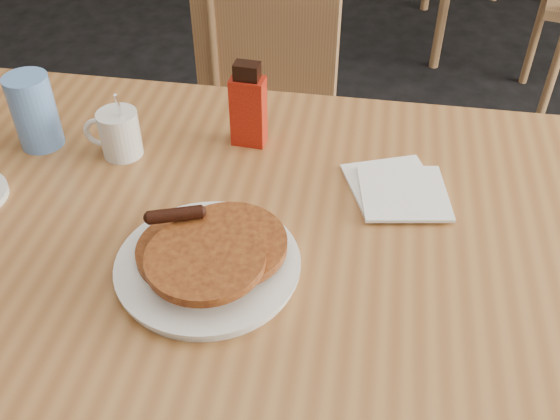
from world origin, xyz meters
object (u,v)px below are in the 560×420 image
object	(u,v)px
main_table	(211,236)
blue_tumbler	(34,112)
pancake_plate	(208,258)
syrup_bottle	(248,107)
chair_main_far	(261,107)
coffee_mug	(119,133)

from	to	relation	value
main_table	blue_tumbler	world-z (taller)	blue_tumbler
pancake_plate	syrup_bottle	size ratio (longest dim) A/B	1.68
blue_tumbler	chair_main_far	bearing A→B (deg)	56.56
chair_main_far	syrup_bottle	size ratio (longest dim) A/B	5.35
pancake_plate	coffee_mug	size ratio (longest dim) A/B	2.01
coffee_mug	blue_tumbler	size ratio (longest dim) A/B	0.98
chair_main_far	blue_tumbler	xyz separation A→B (m)	(-0.35, -0.53, 0.29)
main_table	pancake_plate	distance (m)	0.13
main_table	chair_main_far	xyz separation A→B (m)	(-0.01, 0.71, -0.18)
chair_main_far	coffee_mug	xyz separation A→B (m)	(-0.19, -0.55, 0.26)
chair_main_far	pancake_plate	size ratio (longest dim) A/B	3.18
syrup_bottle	main_table	bearing A→B (deg)	-91.75
pancake_plate	syrup_bottle	world-z (taller)	syrup_bottle
pancake_plate	chair_main_far	bearing A→B (deg)	92.24
main_table	coffee_mug	size ratio (longest dim) A/B	9.84
coffee_mug	syrup_bottle	xyz separation A→B (m)	(0.23, 0.06, 0.03)
syrup_bottle	chair_main_far	bearing A→B (deg)	102.30
syrup_bottle	blue_tumbler	size ratio (longest dim) A/B	1.17
main_table	syrup_bottle	xyz separation A→B (m)	(0.04, 0.23, 0.12)
chair_main_far	syrup_bottle	bearing A→B (deg)	-75.22
main_table	pancake_plate	size ratio (longest dim) A/B	4.90
pancake_plate	blue_tumbler	xyz separation A→B (m)	(-0.38, 0.30, 0.05)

